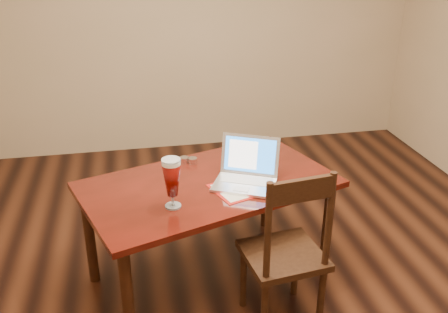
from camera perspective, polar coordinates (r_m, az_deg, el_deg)
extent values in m
plane|color=black|center=(3.30, 3.19, -15.43)|extent=(5.00, 5.00, 0.00)
cube|color=tan|center=(5.05, -3.63, 15.66)|extent=(4.50, 0.01, 2.70)
cube|color=#4F100A|center=(3.07, -1.74, -3.23)|extent=(1.71, 1.29, 0.04)
cylinder|color=black|center=(2.78, -10.94, -15.90)|extent=(0.07, 0.07, 0.67)
cylinder|color=black|center=(3.35, 11.69, -8.25)|extent=(0.07, 0.07, 0.67)
cylinder|color=black|center=(3.33, -15.10, -8.83)|extent=(0.07, 0.07, 0.67)
cylinder|color=black|center=(3.82, 4.84, -3.46)|extent=(0.07, 0.07, 0.67)
cube|color=#A0150E|center=(3.00, 2.52, -3.48)|extent=(0.47, 0.40, 0.00)
cube|color=beige|center=(3.00, 2.52, -3.45)|extent=(0.42, 0.35, 0.00)
cube|color=silver|center=(3.00, 2.31, -3.26)|extent=(0.43, 0.38, 0.02)
cube|color=silver|center=(3.04, 2.52, -2.69)|extent=(0.31, 0.23, 0.00)
cube|color=silver|center=(2.94, 2.01, -3.72)|extent=(0.11, 0.10, 0.00)
cube|color=silver|center=(3.08, 3.00, 0.17)|extent=(0.36, 0.22, 0.24)
cube|color=blue|center=(3.08, 2.97, 0.15)|extent=(0.31, 0.19, 0.20)
cube|color=white|center=(3.08, 2.19, 0.24)|extent=(0.18, 0.12, 0.17)
cylinder|color=silver|center=(2.81, -5.83, -5.64)|extent=(0.09, 0.09, 0.01)
cylinder|color=silver|center=(2.79, -5.86, -4.97)|extent=(0.02, 0.02, 0.06)
cylinder|color=white|center=(2.69, -6.07, -0.71)|extent=(0.10, 0.10, 0.02)
cylinder|color=silver|center=(2.68, -6.08, -0.41)|extent=(0.10, 0.10, 0.01)
cylinder|color=silver|center=(3.31, -4.56, -0.40)|extent=(0.06, 0.06, 0.04)
cylinder|color=silver|center=(3.30, -3.61, -0.48)|extent=(0.06, 0.06, 0.04)
cube|color=black|center=(2.89, 6.75, -11.15)|extent=(0.48, 0.46, 0.04)
cylinder|color=black|center=(2.86, 4.64, -17.40)|extent=(0.04, 0.04, 0.42)
cylinder|color=black|center=(2.99, 11.03, -15.73)|extent=(0.04, 0.04, 0.42)
cylinder|color=black|center=(3.09, 2.22, -13.61)|extent=(0.04, 0.04, 0.42)
cylinder|color=black|center=(3.21, 8.17, -12.26)|extent=(0.04, 0.04, 0.42)
cylinder|color=black|center=(2.54, 5.04, -8.51)|extent=(0.04, 0.04, 0.55)
cylinder|color=black|center=(2.68, 11.93, -7.07)|extent=(0.04, 0.04, 0.55)
cube|color=black|center=(2.51, 8.88, -3.82)|extent=(0.35, 0.08, 0.12)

